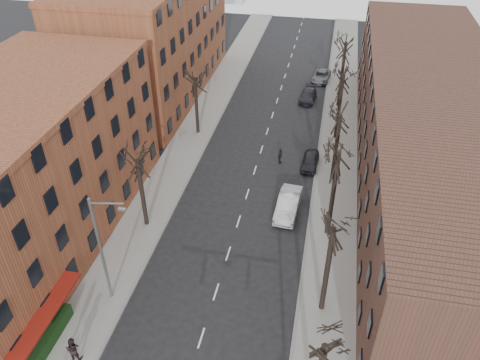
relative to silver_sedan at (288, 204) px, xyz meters
The scene contains 21 objects.
sidewalk_left 17.58m from the silver_sedan, 133.09° to the left, with size 4.00×90.00×0.15m, color gray.
sidewalk_right 13.46m from the silver_sedan, 72.68° to the left, with size 4.00×90.00×0.15m, color gray.
building_left_near 21.86m from the silver_sedan, 160.27° to the right, with size 12.00×26.00×12.00m, color brown.
building_left_far 30.24m from the silver_sedan, 132.50° to the left, with size 12.00×28.00×14.00m, color brown.
building_right 14.92m from the silver_sedan, 33.12° to the left, with size 12.00×50.00×10.00m, color #4F2D25.
awning_left 21.02m from the silver_sedan, 129.65° to the right, with size 1.20×7.00×0.15m, color maroon.
hedge 21.84m from the silver_sedan, 128.17° to the right, with size 0.80×6.00×1.00m, color #183813.
tree_right_b 10.82m from the silver_sedan, 70.51° to the right, with size 5.20×5.20×10.80m, color black, non-canonical shape.
tree_right_c 4.29m from the silver_sedan, 31.10° to the right, with size 5.20×5.20×11.60m, color black, non-canonical shape.
tree_right_d 6.90m from the silver_sedan, 58.30° to the left, with size 5.20×5.20×10.00m, color black, non-canonical shape.
tree_right_e 14.31m from the silver_sedan, 75.41° to the left, with size 5.20×5.20×10.80m, color black, non-canonical shape.
tree_right_f 22.14m from the silver_sedan, 80.64° to the left, with size 5.20×5.20×11.60m, color black, non-canonical shape.
tree_left_a 12.36m from the silver_sedan, 160.22° to the right, with size 5.20×5.20×9.50m, color black, non-canonical shape.
tree_left_b 16.59m from the silver_sedan, 134.44° to the left, with size 5.20×5.20×9.50m, color black, non-canonical shape.
streetlight 16.94m from the silver_sedan, 132.18° to the right, with size 2.45×0.22×9.03m.
silver_sedan is the anchor object (origin of this frame).
parked_car_near 7.70m from the silver_sedan, 80.28° to the left, with size 1.58×3.93×1.34m, color black.
parked_car_mid 22.72m from the silver_sedan, 90.50° to the left, with size 1.80×4.44×1.29m, color black.
parked_car_far 29.28m from the silver_sedan, 87.98° to the left, with size 2.15×4.67×1.30m, color slate.
pedestrian_b 20.65m from the silver_sedan, 123.27° to the right, with size 0.90×0.70×1.86m, color black.
pedestrian_crossing 7.85m from the silver_sedan, 102.88° to the left, with size 0.97×0.40×1.65m, color black.
Camera 1 is at (6.35, -10.05, 26.45)m, focal length 35.00 mm.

